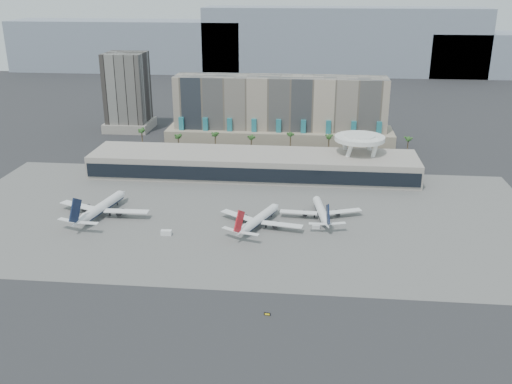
# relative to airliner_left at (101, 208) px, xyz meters

# --- Properties ---
(ground) EXTENTS (900.00, 900.00, 0.00)m
(ground) POSITION_rel_airliner_left_xyz_m (60.10, -48.19, -3.87)
(ground) COLOR #232326
(ground) RESTS_ON ground
(apron_pad) EXTENTS (260.00, 130.00, 0.06)m
(apron_pad) POSITION_rel_airliner_left_xyz_m (60.10, 6.81, -3.84)
(apron_pad) COLOR #5B5B59
(apron_pad) RESTS_ON ground
(mountain_ridge) EXTENTS (680.00, 60.00, 70.00)m
(mountain_ridge) POSITION_rel_airliner_left_xyz_m (87.97, 421.81, 26.02)
(mountain_ridge) COLOR gray
(mountain_ridge) RESTS_ON ground
(hotel) EXTENTS (140.00, 30.00, 42.00)m
(hotel) POSITION_rel_airliner_left_xyz_m (70.10, 126.23, 12.94)
(hotel) COLOR tan
(hotel) RESTS_ON ground
(office_tower) EXTENTS (30.00, 30.00, 52.00)m
(office_tower) POSITION_rel_airliner_left_xyz_m (-34.90, 151.81, 19.07)
(office_tower) COLOR black
(office_tower) RESTS_ON ground
(terminal) EXTENTS (170.00, 32.50, 14.50)m
(terminal) POSITION_rel_airliner_left_xyz_m (60.10, 61.65, 2.65)
(terminal) COLOR #B1A69B
(terminal) RESTS_ON ground
(saucer_structure) EXTENTS (26.00, 26.00, 21.89)m
(saucer_structure) POSITION_rel_airliner_left_xyz_m (115.10, 67.81, 14.58)
(saucer_structure) COLOR white
(saucer_structure) RESTS_ON ground
(palm_row) EXTENTS (157.80, 2.80, 13.10)m
(palm_row) POSITION_rel_airliner_left_xyz_m (67.10, 96.81, 6.63)
(palm_row) COLOR brown
(palm_row) RESTS_ON ground
(airliner_left) EXTENTS (42.39, 44.03, 15.34)m
(airliner_left) POSITION_rel_airliner_left_xyz_m (0.00, 0.00, 0.00)
(airliner_left) COLOR white
(airliner_left) RESTS_ON ground
(airliner_centre) EXTENTS (36.05, 37.17, 13.58)m
(airliner_centre) POSITION_rel_airliner_left_xyz_m (69.53, -4.84, -0.44)
(airliner_centre) COLOR white
(airliner_centre) RESTS_ON ground
(airliner_right) EXTENTS (35.68, 36.99, 12.82)m
(airliner_right) POSITION_rel_airliner_left_xyz_m (95.58, 7.08, -0.63)
(airliner_right) COLOR white
(airliner_right) RESTS_ON ground
(service_vehicle_a) EXTENTS (4.43, 2.40, 2.10)m
(service_vehicle_a) POSITION_rel_airliner_left_xyz_m (33.06, -16.95, -2.82)
(service_vehicle_a) COLOR white
(service_vehicle_a) RESTS_ON ground
(service_vehicle_b) EXTENTS (3.25, 1.99, 1.62)m
(service_vehicle_b) POSITION_rel_airliner_left_xyz_m (93.34, -4.18, -3.06)
(service_vehicle_b) COLOR white
(service_vehicle_b) RESTS_ON ground
(taxiway_sign) EXTENTS (2.04, 0.57, 0.92)m
(taxiway_sign) POSITION_rel_airliner_left_xyz_m (78.55, -71.60, -3.41)
(taxiway_sign) COLOR black
(taxiway_sign) RESTS_ON ground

